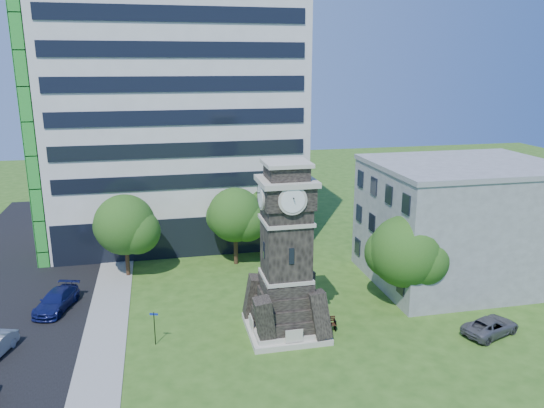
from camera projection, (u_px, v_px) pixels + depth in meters
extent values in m
plane|color=#2D5418|center=(249.00, 350.00, 35.16)|extent=(160.00, 160.00, 0.00)
cube|color=gray|center=(106.00, 329.00, 37.90)|extent=(3.00, 70.00, 0.06)
cube|color=beige|center=(285.00, 328.00, 37.62)|extent=(5.40, 5.40, 0.40)
cube|color=beige|center=(285.00, 324.00, 37.53)|extent=(4.80, 4.80, 0.30)
cube|color=black|center=(286.00, 235.00, 35.82)|extent=(3.00, 3.00, 6.40)
cube|color=beige|center=(286.00, 276.00, 36.59)|extent=(3.25, 3.25, 0.25)
cube|color=beige|center=(286.00, 220.00, 35.57)|extent=(3.25, 3.25, 0.25)
cube|color=black|center=(292.00, 256.00, 34.64)|extent=(0.35, 0.08, 1.10)
cube|color=black|center=(286.00, 194.00, 35.10)|extent=(3.30, 3.30, 1.60)
cube|color=beige|center=(286.00, 181.00, 34.87)|extent=(3.70, 3.70, 0.35)
cylinder|color=white|center=(293.00, 201.00, 33.43)|extent=(1.56, 0.06, 1.56)
cylinder|color=white|center=(260.00, 196.00, 34.74)|extent=(0.06, 1.56, 1.56)
cube|color=black|center=(286.00, 172.00, 34.72)|extent=(2.60, 2.60, 0.90)
cube|color=beige|center=(287.00, 163.00, 34.56)|extent=(3.00, 3.00, 0.25)
cube|color=white|center=(176.00, 107.00, 55.49)|extent=(25.00, 15.00, 28.00)
cube|color=black|center=(185.00, 237.00, 51.77)|extent=(24.50, 0.80, 4.00)
cube|color=#9EA0A3|center=(461.00, 224.00, 45.58)|extent=(15.00, 12.00, 10.00)
cube|color=#9EA0A3|center=(466.00, 165.00, 44.24)|extent=(15.20, 12.20, 0.40)
imported|color=#121850|center=(56.00, 301.00, 40.78)|extent=(3.38, 5.38, 1.45)
imported|color=#55565B|center=(491.00, 326.00, 37.05)|extent=(4.86, 3.40, 1.23)
cube|color=black|center=(309.00, 328.00, 37.26)|extent=(0.07, 0.51, 0.79)
cube|color=black|center=(335.00, 325.00, 37.66)|extent=(0.07, 0.51, 0.79)
cube|color=#361D12|center=(322.00, 325.00, 37.43)|extent=(2.04, 0.54, 0.05)
cube|color=#361D12|center=(321.00, 319.00, 37.58)|extent=(2.04, 0.05, 0.45)
cylinder|color=black|center=(155.00, 329.00, 35.52)|extent=(0.06, 0.06, 2.39)
cube|color=navy|center=(154.00, 314.00, 35.25)|extent=(0.57, 0.04, 0.14)
cylinder|color=#332114|center=(127.00, 261.00, 47.17)|extent=(0.36, 0.36, 2.77)
sphere|color=#265B1B|center=(125.00, 225.00, 46.30)|extent=(5.32, 5.32, 5.32)
sphere|color=#265B1B|center=(137.00, 231.00, 46.16)|extent=(3.99, 3.99, 3.99)
sphere|color=#265B1B|center=(114.00, 226.00, 46.81)|extent=(3.72, 3.72, 3.72)
cylinder|color=#332114|center=(236.00, 250.00, 49.98)|extent=(0.39, 0.39, 2.80)
sphere|color=#22581A|center=(235.00, 215.00, 49.10)|extent=(5.08, 5.08, 5.08)
sphere|color=#22581A|center=(247.00, 221.00, 48.97)|extent=(3.81, 3.81, 3.81)
sphere|color=#22581A|center=(225.00, 217.00, 49.59)|extent=(3.55, 3.55, 3.55)
cylinder|color=#332114|center=(269.00, 240.00, 53.35)|extent=(0.39, 0.39, 2.43)
sphere|color=#1C5519|center=(269.00, 211.00, 52.59)|extent=(4.92, 4.92, 4.92)
sphere|color=#1C5519|center=(280.00, 217.00, 52.45)|extent=(3.69, 3.69, 3.69)
sphere|color=#1C5519|center=(260.00, 213.00, 53.06)|extent=(3.44, 3.44, 3.44)
cylinder|color=#332114|center=(403.00, 290.00, 41.25)|extent=(0.40, 0.40, 2.62)
sphere|color=#1F5218|center=(405.00, 251.00, 40.43)|extent=(5.55, 5.55, 5.55)
sphere|color=#1F5218|center=(422.00, 259.00, 40.26)|extent=(4.17, 4.17, 4.17)
sphere|color=#1F5218|center=(390.00, 253.00, 40.96)|extent=(3.89, 3.89, 3.89)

